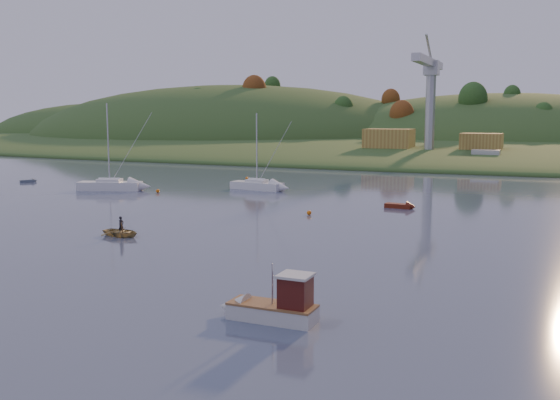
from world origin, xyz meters
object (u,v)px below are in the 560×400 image
at_px(sailboat_near, 110,185).
at_px(red_tender, 404,206).
at_px(grey_dinghy, 31,181).
at_px(fishing_boat, 266,305).
at_px(canoe, 121,232).
at_px(sailboat_far, 257,185).

height_order(sailboat_near, red_tender, sailboat_near).
relative_size(sailboat_near, grey_dinghy, 4.64).
height_order(fishing_boat, canoe, fishing_boat).
height_order(sailboat_far, grey_dinghy, sailboat_far).
relative_size(sailboat_near, sailboat_far, 1.12).
bearing_deg(sailboat_near, canoe, -69.21).
relative_size(canoe, grey_dinghy, 1.38).
distance_m(sailboat_near, canoe, 34.99).
bearing_deg(sailboat_near, fishing_boat, -63.32).
distance_m(sailboat_near, grey_dinghy, 18.82).
distance_m(sailboat_far, canoe, 35.89).
xyz_separation_m(sailboat_near, grey_dinghy, (-18.45, 3.67, -0.58)).
height_order(fishing_boat, grey_dinghy, fishing_boat).
bearing_deg(sailboat_near, sailboat_far, 6.07).
bearing_deg(red_tender, canoe, -121.68).
xyz_separation_m(sailboat_near, sailboat_far, (18.81, 8.95, -0.07)).
distance_m(canoe, red_tender, 32.66).
distance_m(sailboat_far, grey_dinghy, 37.63).
bearing_deg(fishing_boat, grey_dinghy, -36.13).
relative_size(fishing_boat, red_tender, 1.51).
distance_m(sailboat_near, sailboat_far, 20.83).
distance_m(sailboat_near, red_tender, 41.98).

